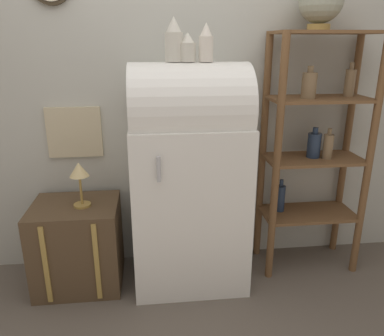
{
  "coord_description": "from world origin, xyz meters",
  "views": [
    {
      "loc": [
        -0.24,
        -2.05,
        1.6
      ],
      "look_at": [
        0.02,
        0.26,
        0.82
      ],
      "focal_mm": 35.0,
      "sensor_mm": 36.0,
      "label": 1
    }
  ],
  "objects_px": {
    "refrigerator": "(189,176)",
    "suitcase_trunk": "(78,244)",
    "globe": "(321,1)",
    "vase_center": "(188,48)",
    "vase_left": "(174,41)",
    "desk_lamp": "(79,175)",
    "vase_right": "(206,44)"
  },
  "relations": [
    {
      "from": "vase_right",
      "to": "vase_center",
      "type": "bearing_deg",
      "value": 177.01
    },
    {
      "from": "suitcase_trunk",
      "to": "vase_left",
      "type": "relative_size",
      "value": 2.3
    },
    {
      "from": "suitcase_trunk",
      "to": "desk_lamp",
      "type": "xyz_separation_m",
      "value": [
        0.06,
        -0.03,
        0.51
      ]
    },
    {
      "from": "globe",
      "to": "vase_center",
      "type": "bearing_deg",
      "value": -171.85
    },
    {
      "from": "refrigerator",
      "to": "suitcase_trunk",
      "type": "height_order",
      "value": "refrigerator"
    },
    {
      "from": "refrigerator",
      "to": "vase_center",
      "type": "distance_m",
      "value": 0.8
    },
    {
      "from": "globe",
      "to": "desk_lamp",
      "type": "distance_m",
      "value": 1.86
    },
    {
      "from": "vase_right",
      "to": "globe",
      "type": "bearing_deg",
      "value": 9.76
    },
    {
      "from": "suitcase_trunk",
      "to": "refrigerator",
      "type": "bearing_deg",
      "value": -1.05
    },
    {
      "from": "vase_left",
      "to": "vase_center",
      "type": "height_order",
      "value": "vase_left"
    },
    {
      "from": "vase_right",
      "to": "desk_lamp",
      "type": "distance_m",
      "value": 1.12
    },
    {
      "from": "refrigerator",
      "to": "desk_lamp",
      "type": "relative_size",
      "value": 5.02
    },
    {
      "from": "suitcase_trunk",
      "to": "vase_right",
      "type": "distance_m",
      "value": 1.56
    },
    {
      "from": "vase_center",
      "to": "desk_lamp",
      "type": "distance_m",
      "value": 1.03
    },
    {
      "from": "refrigerator",
      "to": "vase_right",
      "type": "relative_size",
      "value": 6.7
    },
    {
      "from": "suitcase_trunk",
      "to": "globe",
      "type": "height_order",
      "value": "globe"
    },
    {
      "from": "refrigerator",
      "to": "globe",
      "type": "xyz_separation_m",
      "value": [
        0.84,
        0.12,
        1.08
      ]
    },
    {
      "from": "suitcase_trunk",
      "to": "vase_center",
      "type": "bearing_deg",
      "value": -1.27
    },
    {
      "from": "vase_right",
      "to": "desk_lamp",
      "type": "relative_size",
      "value": 0.75
    },
    {
      "from": "globe",
      "to": "desk_lamp",
      "type": "xyz_separation_m",
      "value": [
        -1.54,
        -0.13,
        -1.04
      ]
    },
    {
      "from": "desk_lamp",
      "to": "suitcase_trunk",
      "type": "bearing_deg",
      "value": 156.17
    },
    {
      "from": "suitcase_trunk",
      "to": "vase_left",
      "type": "xyz_separation_m",
      "value": [
        0.67,
        -0.0,
        1.31
      ]
    },
    {
      "from": "globe",
      "to": "suitcase_trunk",
      "type": "bearing_deg",
      "value": -176.26
    },
    {
      "from": "refrigerator",
      "to": "suitcase_trunk",
      "type": "bearing_deg",
      "value": 178.95
    },
    {
      "from": "globe",
      "to": "vase_right",
      "type": "bearing_deg",
      "value": -170.24
    },
    {
      "from": "vase_center",
      "to": "suitcase_trunk",
      "type": "bearing_deg",
      "value": 178.73
    },
    {
      "from": "refrigerator",
      "to": "globe",
      "type": "height_order",
      "value": "globe"
    },
    {
      "from": "globe",
      "to": "vase_left",
      "type": "height_order",
      "value": "globe"
    },
    {
      "from": "suitcase_trunk",
      "to": "globe",
      "type": "distance_m",
      "value": 2.23
    },
    {
      "from": "globe",
      "to": "vase_left",
      "type": "distance_m",
      "value": 0.96
    },
    {
      "from": "suitcase_trunk",
      "to": "desk_lamp",
      "type": "height_order",
      "value": "desk_lamp"
    },
    {
      "from": "refrigerator",
      "to": "globe",
      "type": "bearing_deg",
      "value": 8.04
    }
  ]
}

